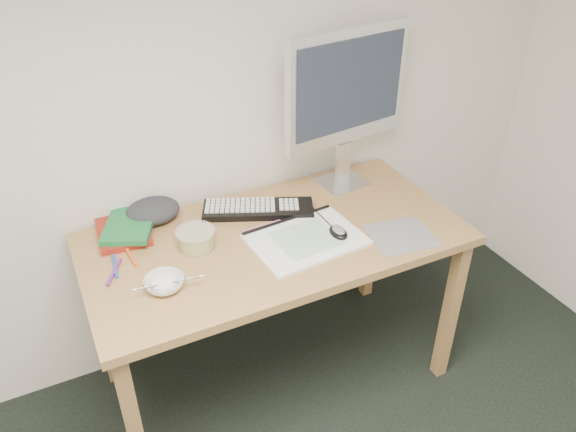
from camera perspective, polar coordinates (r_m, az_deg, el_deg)
name	(u,v)px	position (r m, az deg, el deg)	size (l,w,h in m)	color
desk	(276,253)	(2.13, -1.28, -3.79)	(1.40, 0.70, 0.75)	#A2774A
mousepad	(401,236)	(2.12, 11.41, -1.96)	(0.23, 0.21, 0.00)	slate
sketchpad	(306,239)	(2.05, 1.85, -2.40)	(0.40, 0.28, 0.01)	white
keyboard	(258,209)	(2.21, -3.05, 0.69)	(0.43, 0.14, 0.03)	black
monitor	(347,91)	(2.25, 6.02, 12.48)	(0.56, 0.20, 0.66)	silver
mouse	(338,230)	(2.07, 5.14, -1.44)	(0.06, 0.10, 0.03)	black
rice_bowl	(164,284)	(1.87, -12.45, -6.73)	(0.13, 0.13, 0.04)	white
chopsticks	(169,283)	(1.84, -12.04, -6.64)	(0.02, 0.02, 0.21)	#B1B1B3
fruit_tub	(196,239)	(2.03, -9.33, -2.29)	(0.14, 0.14, 0.07)	#F1DD55
book_red	(123,231)	(2.17, -16.43, -1.44)	(0.18, 0.24, 0.02)	maroon
book_green	(129,226)	(2.15, -15.84, -0.96)	(0.17, 0.23, 0.02)	#196532
cloth_lump	(153,211)	(2.22, -13.58, 0.50)	(0.17, 0.14, 0.07)	#26292D
pencil_pink	(262,225)	(2.13, -2.64, -0.97)	(0.01, 0.01, 0.16)	#D0689B
pencil_tan	(274,231)	(2.10, -1.45, -1.53)	(0.01, 0.01, 0.18)	tan
pencil_black	(290,219)	(2.17, 0.21, -0.32)	(0.01, 0.01, 0.17)	black
marker_blue	(115,266)	(2.01, -17.17, -4.89)	(0.01, 0.01, 0.13)	blue
marker_orange	(130,255)	(2.05, -15.77, -3.80)	(0.01, 0.01, 0.15)	orange
marker_purple	(114,272)	(1.99, -17.27, -5.47)	(0.01, 0.01, 0.14)	#682382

